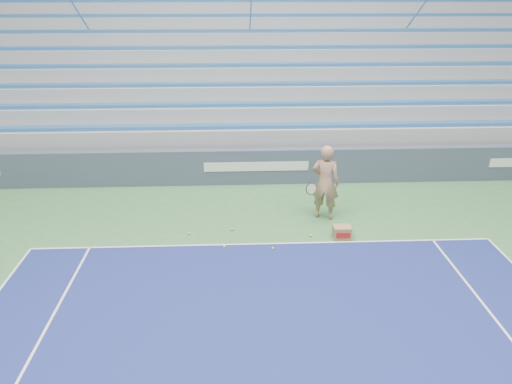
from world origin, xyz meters
TOP-DOWN VIEW (x-y plane):
  - sponsor_barrier at (0.00, 15.88)m, footprint 30.00×0.32m
  - bleachers at (0.00, 21.60)m, footprint 31.00×9.15m
  - tennis_player at (1.68, 13.30)m, footprint 1.03×0.97m
  - ball_box at (1.92, 12.10)m, footprint 0.43×0.33m
  - tennis_ball_0 at (-0.76, 12.63)m, footprint 0.07×0.07m
  - tennis_ball_1 at (0.19, 11.61)m, footprint 0.07×0.07m
  - tennis_ball_2 at (-1.83, 12.46)m, footprint 0.07×0.07m
  - tennis_ball_3 at (1.18, 12.21)m, footprint 0.07×0.07m
  - tennis_ball_4 at (-0.94, 11.74)m, footprint 0.07×0.07m

SIDE VIEW (x-z plane):
  - tennis_ball_0 at x=-0.76m, z-range 0.00..0.07m
  - tennis_ball_1 at x=0.19m, z-range 0.00..0.07m
  - tennis_ball_2 at x=-1.83m, z-range 0.00..0.07m
  - tennis_ball_3 at x=1.18m, z-range 0.00..0.07m
  - tennis_ball_4 at x=-0.94m, z-range 0.00..0.07m
  - ball_box at x=1.92m, z-range 0.00..0.32m
  - sponsor_barrier at x=0.00m, z-range 0.00..1.10m
  - tennis_player at x=1.68m, z-range 0.00..2.01m
  - bleachers at x=0.00m, z-range -1.29..6.01m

